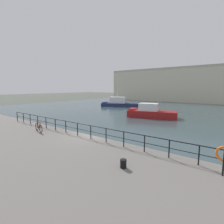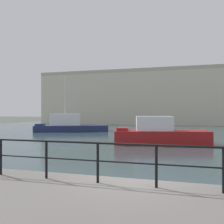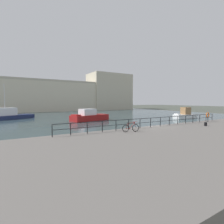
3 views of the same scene
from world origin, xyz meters
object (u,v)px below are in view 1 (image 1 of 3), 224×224
object	(u,v)px
moored_green_narrowboat	(151,112)
mooring_bollard	(123,164)
moored_red_daysailer	(119,103)
parked_bicycle	(39,127)

from	to	relation	value
moored_green_narrowboat	mooring_bollard	distance (m)	20.09
moored_red_daysailer	moored_green_narrowboat	distance (m)	17.45
parked_bicycle	mooring_bollard	size ratio (longest dim) A/B	3.97
parked_bicycle	mooring_bollard	bearing A→B (deg)	4.27
moored_red_daysailer	parked_bicycle	distance (m)	30.17
parked_bicycle	mooring_bollard	distance (m)	10.25
moored_red_daysailer	parked_bicycle	world-z (taller)	moored_red_daysailer
mooring_bollard	moored_green_narrowboat	bearing A→B (deg)	110.86
moored_red_daysailer	mooring_bollard	world-z (taller)	moored_red_daysailer
moored_red_daysailer	moored_green_narrowboat	xyz separation A→B (m)	(13.73, -10.77, -0.03)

